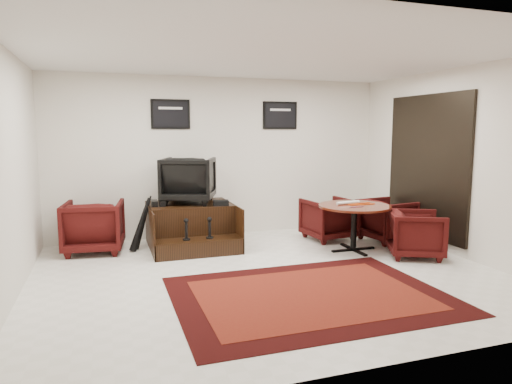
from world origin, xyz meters
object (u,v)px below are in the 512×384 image
armchair_side (94,224)px  table_chair_back (328,217)px  shine_chair (188,178)px  meeting_table (354,211)px  shine_podium (191,227)px  table_chair_window (387,218)px  table_chair_corner (416,232)px

armchair_side → table_chair_back: size_ratio=1.12×
shine_chair → meeting_table: (2.37, -1.25, -0.47)m
armchair_side → shine_podium: bearing=-176.8°
shine_podium → armchair_side: bearing=176.0°
shine_chair → meeting_table: 2.72m
shine_podium → table_chair_back: bearing=-7.1°
table_chair_back → shine_podium: bearing=-13.7°
armchair_side → table_chair_back: bearing=-178.7°
meeting_table → table_chair_window: table_chair_window is taller
shine_podium → table_chair_corner: 3.51m
table_chair_window → table_chair_corner: 1.02m
meeting_table → table_chair_corner: size_ratio=1.46×
table_chair_corner → shine_podium: bearing=86.4°
shine_podium → shine_chair: size_ratio=1.65×
shine_chair → table_chair_window: 3.43m
shine_podium → table_chair_corner: size_ratio=1.82×
armchair_side → meeting_table: (3.86, -1.21, 0.19)m
shine_podium → table_chair_window: 3.32m
table_chair_back → table_chair_window: (0.90, -0.41, 0.00)m
meeting_table → table_chair_back: (-0.02, 0.81, -0.24)m
shine_podium → shine_chair: (0.00, 0.14, 0.79)m
table_chair_back → table_chair_corner: bearing=110.3°
meeting_table → table_chair_corner: 0.96m
shine_chair → armchair_side: shine_chair is taller
shine_podium → shine_chair: shine_chair is taller
meeting_table → table_chair_corner: (0.69, -0.61, -0.26)m
armchair_side → table_chair_back: armchair_side is taller
meeting_table → table_chair_back: bearing=91.6°
table_chair_back → table_chair_window: size_ratio=1.00×
shine_chair → table_chair_back: 2.49m
armchair_side → meeting_table: 4.05m
shine_podium → armchair_side: size_ratio=1.57×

